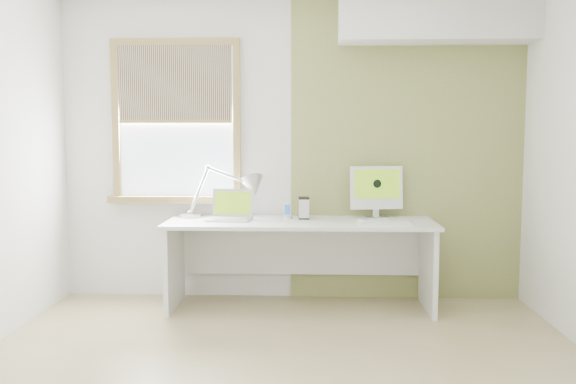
{
  "coord_description": "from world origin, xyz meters",
  "views": [
    {
      "loc": [
        0.18,
        -3.57,
        1.44
      ],
      "look_at": [
        0.0,
        1.05,
        1.0
      ],
      "focal_mm": 37.97,
      "sensor_mm": 36.0,
      "label": 1
    }
  ],
  "objects_px": {
    "desk_lamp": "(241,190)",
    "imac": "(376,189)",
    "external_drive": "(304,208)",
    "laptop": "(231,212)",
    "desk": "(300,243)"
  },
  "relations": [
    {
      "from": "external_drive",
      "to": "imac",
      "type": "bearing_deg",
      "value": 7.92
    },
    {
      "from": "external_drive",
      "to": "desk_lamp",
      "type": "bearing_deg",
      "value": 174.65
    },
    {
      "from": "external_drive",
      "to": "desk",
      "type": "bearing_deg",
      "value": -108.83
    },
    {
      "from": "external_drive",
      "to": "imac",
      "type": "relative_size",
      "value": 0.4
    },
    {
      "from": "desk",
      "to": "desk_lamp",
      "type": "relative_size",
      "value": 2.75
    },
    {
      "from": "laptop",
      "to": "external_drive",
      "type": "bearing_deg",
      "value": 7.23
    },
    {
      "from": "desk_lamp",
      "to": "laptop",
      "type": "height_order",
      "value": "desk_lamp"
    },
    {
      "from": "desk",
      "to": "imac",
      "type": "height_order",
      "value": "imac"
    },
    {
      "from": "desk",
      "to": "external_drive",
      "type": "xyz_separation_m",
      "value": [
        0.03,
        0.08,
        0.29
      ]
    },
    {
      "from": "laptop",
      "to": "imac",
      "type": "distance_m",
      "value": 1.25
    },
    {
      "from": "laptop",
      "to": "desk",
      "type": "bearing_deg",
      "value": -0.18
    },
    {
      "from": "laptop",
      "to": "external_drive",
      "type": "height_order",
      "value": "laptop"
    },
    {
      "from": "desk_lamp",
      "to": "imac",
      "type": "height_order",
      "value": "desk_lamp"
    },
    {
      "from": "imac",
      "to": "desk",
      "type": "bearing_deg",
      "value": -165.62
    },
    {
      "from": "desk",
      "to": "external_drive",
      "type": "relative_size",
      "value": 12.16
    }
  ]
}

